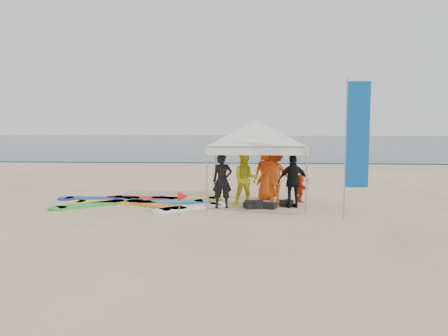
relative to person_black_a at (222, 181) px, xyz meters
The scene contains 14 objects.
ground 2.64m from the person_black_a, 97.59° to the right, with size 120.00×120.00×0.00m, color beige.
ocean 57.52m from the person_black_a, 90.33° to the left, with size 160.00×84.00×0.08m, color #0C2633.
shoreline_foam 15.73m from the person_black_a, 91.21° to the left, with size 160.00×1.20×0.01m, color silver.
person_black_a is the anchor object (origin of this frame).
person_yellow 0.82m from the person_black_a, 32.16° to the left, with size 0.80×0.62×1.65m, color yellow.
person_orange_a 1.78m from the person_black_a, 24.37° to the left, with size 1.18×0.68×1.82m, color #D64913.
person_black_b 2.14m from the person_black_a, ahead, with size 0.94×0.39×1.60m, color black.
person_orange_b 2.14m from the person_black_a, 49.96° to the left, with size 0.87×0.57×1.79m, color #D64613.
person_seated 2.78m from the person_black_a, 26.26° to the left, with size 0.84×0.27×0.90m, color red.
canopy_tent 2.20m from the person_black_a, 37.07° to the left, with size 4.00×4.00×3.01m.
feather_flag 4.11m from the person_black_a, 20.69° to the right, with size 0.63×0.04×3.73m.
marker_pennant 1.46m from the person_black_a, 136.76° to the right, with size 0.28×0.28×0.64m.
gear_pile 1.40m from the person_black_a, ahead, with size 1.55×0.83×0.22m.
surfboard_spread 2.82m from the person_black_a, 165.94° to the left, with size 5.37×2.73×0.07m.
Camera 1 is at (1.27, -10.51, 2.46)m, focal length 35.00 mm.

